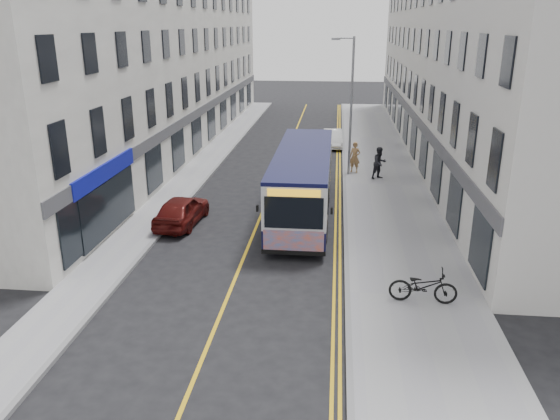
% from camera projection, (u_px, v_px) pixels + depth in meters
% --- Properties ---
extents(ground, '(140.00, 140.00, 0.00)m').
position_uv_depth(ground, '(237.00, 274.00, 19.94)').
color(ground, black).
rests_on(ground, ground).
extents(pavement_east, '(4.50, 64.00, 0.12)m').
position_uv_depth(pavement_east, '(385.00, 185.00, 30.59)').
color(pavement_east, gray).
rests_on(pavement_east, ground).
extents(pavement_west, '(2.00, 64.00, 0.12)m').
position_uv_depth(pavement_west, '(189.00, 180.00, 31.69)').
color(pavement_west, gray).
rests_on(pavement_west, ground).
extents(kerb_east, '(0.18, 64.00, 0.13)m').
position_uv_depth(kerb_east, '(344.00, 184.00, 30.81)').
color(kerb_east, slate).
rests_on(kerb_east, ground).
extents(kerb_west, '(0.18, 64.00, 0.13)m').
position_uv_depth(kerb_west, '(206.00, 180.00, 31.59)').
color(kerb_west, slate).
rests_on(kerb_west, ground).
extents(road_centre_line, '(0.12, 64.00, 0.01)m').
position_uv_depth(road_centre_line, '(274.00, 183.00, 31.22)').
color(road_centre_line, gold).
rests_on(road_centre_line, ground).
extents(road_dbl_yellow_inner, '(0.10, 64.00, 0.01)m').
position_uv_depth(road_dbl_yellow_inner, '(336.00, 185.00, 30.88)').
color(road_dbl_yellow_inner, gold).
rests_on(road_dbl_yellow_inner, ground).
extents(road_dbl_yellow_outer, '(0.10, 64.00, 0.01)m').
position_uv_depth(road_dbl_yellow_outer, '(340.00, 185.00, 30.86)').
color(road_dbl_yellow_outer, gold).
rests_on(road_dbl_yellow_outer, ground).
extents(terrace_east, '(6.00, 46.00, 13.00)m').
position_uv_depth(terrace_east, '(460.00, 57.00, 36.45)').
color(terrace_east, beige).
rests_on(terrace_east, ground).
extents(terrace_west, '(6.00, 46.00, 13.00)m').
position_uv_depth(terrace_west, '(162.00, 56.00, 38.45)').
color(terrace_west, silver).
rests_on(terrace_west, ground).
extents(streetlamp, '(1.32, 0.18, 8.00)m').
position_uv_depth(streetlamp, '(350.00, 102.00, 31.27)').
color(streetlamp, gray).
rests_on(streetlamp, ground).
extents(city_bus, '(2.53, 10.84, 3.15)m').
position_uv_depth(city_bus, '(303.00, 181.00, 25.45)').
color(city_bus, black).
rests_on(city_bus, ground).
extents(bicycle, '(2.21, 0.89, 1.14)m').
position_uv_depth(bicycle, '(423.00, 286.00, 17.53)').
color(bicycle, black).
rests_on(bicycle, pavement_east).
extents(pedestrian_near, '(0.79, 0.65, 1.85)m').
position_uv_depth(pedestrian_near, '(355.00, 157.00, 32.77)').
color(pedestrian_near, '#9B7246').
rests_on(pedestrian_near, pavement_east).
extents(pedestrian_far, '(1.14, 1.09, 1.85)m').
position_uv_depth(pedestrian_far, '(380.00, 163.00, 31.44)').
color(pedestrian_far, black).
rests_on(pedestrian_far, pavement_east).
extents(car_white, '(1.53, 3.82, 1.24)m').
position_uv_depth(car_white, '(333.00, 138.00, 40.21)').
color(car_white, silver).
rests_on(car_white, ground).
extents(car_maroon, '(1.92, 4.11, 1.36)m').
position_uv_depth(car_maroon, '(182.00, 210.00, 24.65)').
color(car_maroon, '#4F0F0D').
rests_on(car_maroon, ground).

